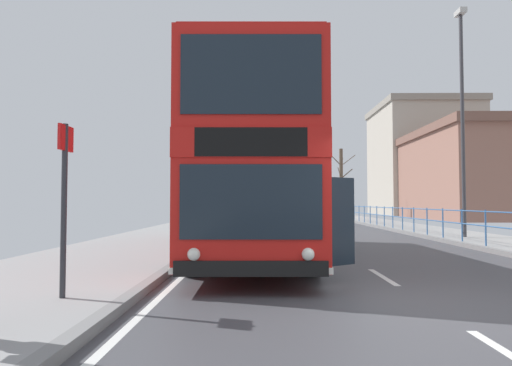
{
  "coord_description": "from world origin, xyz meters",
  "views": [
    {
      "loc": [
        -2.39,
        -6.5,
        1.46
      ],
      "look_at": [
        -2.53,
        5.8,
        1.99
      ],
      "focal_mm": 32.14,
      "sensor_mm": 36.0,
      "label": 1
    }
  ],
  "objects_px": {
    "double_decker_bus_main": "(253,172)",
    "background_building_02": "(422,160)",
    "bare_tree_far_00": "(341,181)",
    "background_building_00": "(484,174)",
    "bus_stop_sign_near": "(64,189)",
    "street_lamp_far_side": "(462,106)"
  },
  "relations": [
    {
      "from": "street_lamp_far_side",
      "to": "background_building_00",
      "type": "relative_size",
      "value": 0.5
    },
    {
      "from": "bare_tree_far_00",
      "to": "background_building_00",
      "type": "relative_size",
      "value": 0.38
    },
    {
      "from": "background_building_00",
      "to": "bare_tree_far_00",
      "type": "bearing_deg",
      "value": 160.52
    },
    {
      "from": "bus_stop_sign_near",
      "to": "bare_tree_far_00",
      "type": "bearing_deg",
      "value": 74.8
    },
    {
      "from": "bare_tree_far_00",
      "to": "background_building_02",
      "type": "bearing_deg",
      "value": 35.59
    },
    {
      "from": "street_lamp_far_side",
      "to": "background_building_02",
      "type": "xyz_separation_m",
      "value": [
        11.25,
        36.47,
        1.34
      ]
    },
    {
      "from": "double_decker_bus_main",
      "to": "background_building_02",
      "type": "distance_m",
      "value": 46.12
    },
    {
      "from": "street_lamp_far_side",
      "to": "background_building_02",
      "type": "distance_m",
      "value": 38.19
    },
    {
      "from": "double_decker_bus_main",
      "to": "background_building_02",
      "type": "height_order",
      "value": "background_building_02"
    },
    {
      "from": "street_lamp_far_side",
      "to": "background_building_02",
      "type": "bearing_deg",
      "value": 72.86
    },
    {
      "from": "street_lamp_far_side",
      "to": "background_building_00",
      "type": "height_order",
      "value": "street_lamp_far_side"
    },
    {
      "from": "bare_tree_far_00",
      "to": "background_building_00",
      "type": "distance_m",
      "value": 13.04
    },
    {
      "from": "bare_tree_far_00",
      "to": "background_building_02",
      "type": "xyz_separation_m",
      "value": [
        10.97,
        7.85,
        2.92
      ]
    },
    {
      "from": "bus_stop_sign_near",
      "to": "background_building_02",
      "type": "height_order",
      "value": "background_building_02"
    },
    {
      "from": "bare_tree_far_00",
      "to": "background_building_02",
      "type": "height_order",
      "value": "background_building_02"
    },
    {
      "from": "bare_tree_far_00",
      "to": "background_building_02",
      "type": "relative_size",
      "value": 0.52
    },
    {
      "from": "bus_stop_sign_near",
      "to": "bare_tree_far_00",
      "type": "relative_size",
      "value": 0.36
    },
    {
      "from": "street_lamp_far_side",
      "to": "background_building_02",
      "type": "height_order",
      "value": "background_building_02"
    },
    {
      "from": "bus_stop_sign_near",
      "to": "background_building_00",
      "type": "height_order",
      "value": "background_building_00"
    },
    {
      "from": "double_decker_bus_main",
      "to": "bus_stop_sign_near",
      "type": "height_order",
      "value": "double_decker_bus_main"
    },
    {
      "from": "bus_stop_sign_near",
      "to": "background_building_02",
      "type": "xyz_separation_m",
      "value": [
        21.82,
        47.81,
        4.89
      ]
    },
    {
      "from": "double_decker_bus_main",
      "to": "bus_stop_sign_near",
      "type": "distance_m",
      "value": 6.66
    }
  ]
}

